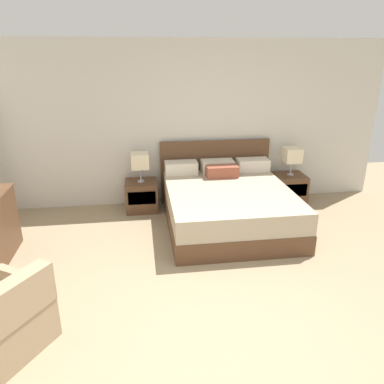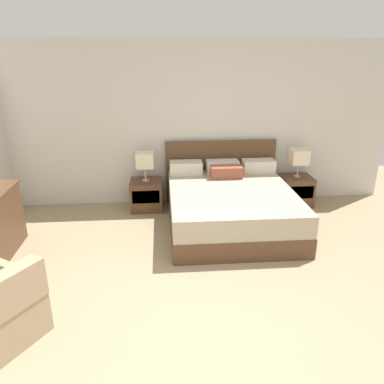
{
  "view_description": "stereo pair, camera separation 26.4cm",
  "coord_description": "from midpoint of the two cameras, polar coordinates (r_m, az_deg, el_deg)",
  "views": [
    {
      "loc": [
        -0.64,
        -2.53,
        2.44
      ],
      "look_at": [
        -0.01,
        1.94,
        0.75
      ],
      "focal_mm": 35.0,
      "sensor_mm": 36.0,
      "label": 1
    },
    {
      "loc": [
        -0.38,
        -2.56,
        2.44
      ],
      "look_at": [
        -0.01,
        1.94,
        0.75
      ],
      "focal_mm": 35.0,
      "sensor_mm": 36.0,
      "label": 2
    }
  ],
  "objects": [
    {
      "name": "bed",
      "position": [
        5.58,
        7.17,
        -2.0
      ],
      "size": [
        1.85,
        2.1,
        1.07
      ],
      "color": "brown",
      "rests_on": "ground"
    },
    {
      "name": "ground_plane",
      "position": [
        3.56,
        5.25,
        -22.83
      ],
      "size": [
        10.58,
        10.58,
        0.0
      ],
      "primitive_type": "plane",
      "color": "#998466"
    },
    {
      "name": "table_lamp_left",
      "position": [
        5.99,
        -5.95,
        4.84
      ],
      "size": [
        0.28,
        0.28,
        0.47
      ],
      "color": "#B7B7BC",
      "rests_on": "nightstand_left"
    },
    {
      "name": "nightstand_right",
      "position": [
        6.61,
        16.61,
        0.24
      ],
      "size": [
        0.51,
        0.48,
        0.49
      ],
      "color": "brown",
      "rests_on": "ground"
    },
    {
      "name": "wall_back",
      "position": [
        6.22,
        0.08,
        10.23
      ],
      "size": [
        6.9,
        0.06,
        2.66
      ],
      "primitive_type": "cube",
      "color": "beige",
      "rests_on": "ground"
    },
    {
      "name": "table_lamp_right",
      "position": [
        6.44,
        17.13,
        5.15
      ],
      "size": [
        0.28,
        0.28,
        0.47
      ],
      "color": "#B7B7BC",
      "rests_on": "nightstand_right"
    },
    {
      "name": "nightstand_left",
      "position": [
        6.18,
        -5.75,
        -0.42
      ],
      "size": [
        0.51,
        0.48,
        0.49
      ],
      "color": "brown",
      "rests_on": "ground"
    }
  ]
}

